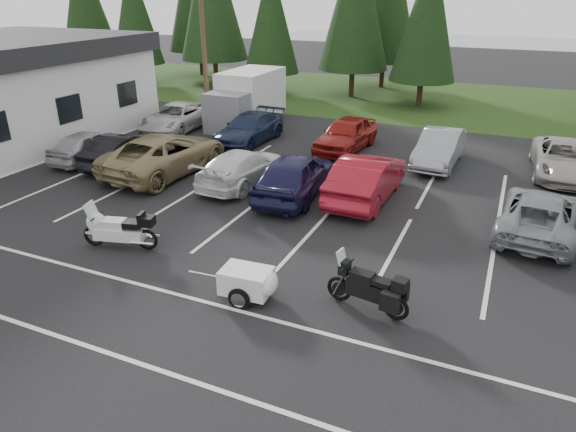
{
  "coord_description": "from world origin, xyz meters",
  "views": [
    {
      "loc": [
        5.76,
        -12.47,
        7.14
      ],
      "look_at": [
        0.47,
        -0.5,
        1.28
      ],
      "focal_mm": 32.0,
      "sensor_mm": 36.0,
      "label": 1
    }
  ],
  "objects_px": {
    "touring_motorcycle": "(119,226)",
    "car_near_0": "(89,145)",
    "car_near_3": "(243,167)",
    "car_near_5": "(367,178)",
    "car_far_2": "(346,134)",
    "box_truck": "(243,100)",
    "car_far_4": "(565,159)",
    "utility_pole": "(203,37)",
    "car_far_0": "(176,117)",
    "cargo_trailer": "(247,284)",
    "car_near_4": "(295,175)",
    "car_near_6": "(540,214)",
    "car_near_1": "(123,150)",
    "adventure_motorcycle": "(368,284)",
    "car_far_3": "(439,148)",
    "car_near_2": "(165,154)",
    "car_far_1": "(249,129)"
  },
  "relations": [
    {
      "from": "car_near_3",
      "to": "car_near_5",
      "type": "distance_m",
      "value": 4.88
    },
    {
      "from": "car_near_1",
      "to": "adventure_motorcycle",
      "type": "bearing_deg",
      "value": 150.93
    },
    {
      "from": "box_truck",
      "to": "car_near_1",
      "type": "relative_size",
      "value": 1.31
    },
    {
      "from": "car_far_0",
      "to": "cargo_trailer",
      "type": "distance_m",
      "value": 17.23
    },
    {
      "from": "car_near_3",
      "to": "car_far_2",
      "type": "height_order",
      "value": "car_far_2"
    },
    {
      "from": "cargo_trailer",
      "to": "touring_motorcycle",
      "type": "bearing_deg",
      "value": 165.3
    },
    {
      "from": "car_near_6",
      "to": "cargo_trailer",
      "type": "xyz_separation_m",
      "value": [
        -6.63,
        -6.97,
        -0.26
      ]
    },
    {
      "from": "touring_motorcycle",
      "to": "car_near_0",
      "type": "bearing_deg",
      "value": 123.58
    },
    {
      "from": "car_near_0",
      "to": "car_near_5",
      "type": "xyz_separation_m",
      "value": [
        12.63,
        0.48,
        0.14
      ]
    },
    {
      "from": "car_near_6",
      "to": "cargo_trailer",
      "type": "height_order",
      "value": "car_near_6"
    },
    {
      "from": "car_near_1",
      "to": "car_far_0",
      "type": "bearing_deg",
      "value": -78.59
    },
    {
      "from": "utility_pole",
      "to": "car_far_4",
      "type": "xyz_separation_m",
      "value": [
        18.02,
        -1.59,
        -3.99
      ]
    },
    {
      "from": "car_near_2",
      "to": "car_far_2",
      "type": "bearing_deg",
      "value": -129.86
    },
    {
      "from": "car_near_0",
      "to": "car_far_0",
      "type": "bearing_deg",
      "value": -98.86
    },
    {
      "from": "car_near_0",
      "to": "touring_motorcycle",
      "type": "distance_m",
      "value": 9.37
    },
    {
      "from": "car_near_5",
      "to": "car_near_6",
      "type": "bearing_deg",
      "value": 174.93
    },
    {
      "from": "car_near_4",
      "to": "car_near_5",
      "type": "relative_size",
      "value": 0.97
    },
    {
      "from": "utility_pole",
      "to": "car_far_3",
      "type": "xyz_separation_m",
      "value": [
        13.08,
        -2.14,
        -3.95
      ]
    },
    {
      "from": "car_far_4",
      "to": "car_far_3",
      "type": "bearing_deg",
      "value": -176.47
    },
    {
      "from": "car_far_0",
      "to": "car_near_3",
      "type": "bearing_deg",
      "value": -43.3
    },
    {
      "from": "car_far_0",
      "to": "car_far_4",
      "type": "bearing_deg",
      "value": -3.55
    },
    {
      "from": "car_far_4",
      "to": "touring_motorcycle",
      "type": "bearing_deg",
      "value": -137.57
    },
    {
      "from": "car_near_0",
      "to": "adventure_motorcycle",
      "type": "height_order",
      "value": "adventure_motorcycle"
    },
    {
      "from": "car_near_0",
      "to": "car_far_1",
      "type": "distance_m",
      "value": 7.54
    },
    {
      "from": "car_far_3",
      "to": "touring_motorcycle",
      "type": "bearing_deg",
      "value": -119.66
    },
    {
      "from": "box_truck",
      "to": "car_near_4",
      "type": "distance_m",
      "value": 11.0
    },
    {
      "from": "car_far_3",
      "to": "adventure_motorcycle",
      "type": "bearing_deg",
      "value": -86.83
    },
    {
      "from": "car_far_1",
      "to": "cargo_trailer",
      "type": "relative_size",
      "value": 2.69
    },
    {
      "from": "car_near_6",
      "to": "adventure_motorcycle",
      "type": "xyz_separation_m",
      "value": [
        -3.76,
        -6.25,
        0.05
      ]
    },
    {
      "from": "car_far_0",
      "to": "adventure_motorcycle",
      "type": "bearing_deg",
      "value": -45.51
    },
    {
      "from": "car_near_4",
      "to": "car_far_4",
      "type": "height_order",
      "value": "car_near_4"
    },
    {
      "from": "box_truck",
      "to": "car_near_6",
      "type": "relative_size",
      "value": 1.16
    },
    {
      "from": "box_truck",
      "to": "car_near_1",
      "type": "bearing_deg",
      "value": -99.35
    },
    {
      "from": "car_far_2",
      "to": "box_truck",
      "type": "bearing_deg",
      "value": 166.75
    },
    {
      "from": "car_far_4",
      "to": "cargo_trailer",
      "type": "distance_m",
      "value": 15.34
    },
    {
      "from": "utility_pole",
      "to": "car_near_5",
      "type": "xyz_separation_m",
      "value": [
        11.3,
        -7.34,
        -3.87
      ]
    },
    {
      "from": "car_far_0",
      "to": "car_far_3",
      "type": "xyz_separation_m",
      "value": [
        13.92,
        -0.28,
        0.04
      ]
    },
    {
      "from": "utility_pole",
      "to": "car_near_1",
      "type": "bearing_deg",
      "value": -85.42
    },
    {
      "from": "utility_pole",
      "to": "car_near_0",
      "type": "xyz_separation_m",
      "value": [
        -1.33,
        -7.81,
        -4.01
      ]
    },
    {
      "from": "box_truck",
      "to": "adventure_motorcycle",
      "type": "xyz_separation_m",
      "value": [
        11.28,
        -14.69,
        -0.73
      ]
    },
    {
      "from": "car_near_2",
      "to": "touring_motorcycle",
      "type": "xyz_separation_m",
      "value": [
        2.84,
        -6.17,
        -0.12
      ]
    },
    {
      "from": "car_far_2",
      "to": "cargo_trailer",
      "type": "height_order",
      "value": "car_far_2"
    },
    {
      "from": "utility_pole",
      "to": "touring_motorcycle",
      "type": "bearing_deg",
      "value": -67.92
    },
    {
      "from": "car_near_0",
      "to": "car_near_2",
      "type": "relative_size",
      "value": 0.68
    },
    {
      "from": "car_near_1",
      "to": "car_far_0",
      "type": "distance_m",
      "value": 6.16
    },
    {
      "from": "utility_pole",
      "to": "car_far_2",
      "type": "xyz_separation_m",
      "value": [
        8.69,
        -1.69,
        -3.92
      ]
    },
    {
      "from": "car_near_5",
      "to": "car_far_4",
      "type": "xyz_separation_m",
      "value": [
        6.72,
        5.75,
        -0.11
      ]
    },
    {
      "from": "car_near_4",
      "to": "car_far_0",
      "type": "height_order",
      "value": "car_near_4"
    },
    {
      "from": "car_far_0",
      "to": "adventure_motorcycle",
      "type": "xyz_separation_m",
      "value": [
        14.11,
        -12.34,
        0.01
      ]
    },
    {
      "from": "utility_pole",
      "to": "car_near_2",
      "type": "xyz_separation_m",
      "value": [
        2.85,
        -7.85,
        -3.87
      ]
    }
  ]
}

